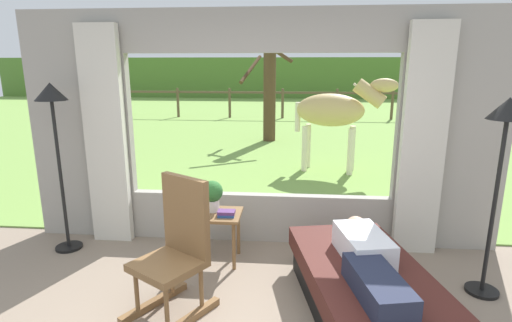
{
  "coord_description": "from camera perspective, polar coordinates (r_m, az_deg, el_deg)",
  "views": [
    {
      "loc": [
        0.34,
        -2.02,
        1.98
      ],
      "look_at": [
        0.0,
        1.8,
        1.05
      ],
      "focal_mm": 27.88,
      "sensor_mm": 36.0,
      "label": 1
    }
  ],
  "objects": [
    {
      "name": "floor_lamp_left",
      "position": [
        4.58,
        -27.05,
        5.64
      ],
      "size": [
        0.32,
        0.32,
        1.81
      ],
      "color": "black",
      "rests_on": "ground_plane"
    },
    {
      "name": "floor_lamp_right",
      "position": [
        3.81,
        32.05,
        2.75
      ],
      "size": [
        0.32,
        0.32,
        1.73
      ],
      "color": "black",
      "rests_on": "ground_plane"
    },
    {
      "name": "back_wall_with_window",
      "position": [
        4.35,
        0.54,
        3.98
      ],
      "size": [
        5.2,
        0.12,
        2.55
      ],
      "color": "#9E998E",
      "rests_on": "ground_plane"
    },
    {
      "name": "horse",
      "position": [
        7.47,
        11.22,
        7.05
      ],
      "size": [
        1.82,
        0.82,
        1.73
      ],
      "rotation": [
        0.0,
        0.0,
        -1.79
      ],
      "color": "tan",
      "rests_on": "outdoor_pasture_lawn"
    },
    {
      "name": "potted_plant",
      "position": [
        4.07,
        -6.31,
        -4.72
      ],
      "size": [
        0.22,
        0.22,
        0.32
      ],
      "color": "silver",
      "rests_on": "side_table"
    },
    {
      "name": "curtain_panel_left",
      "position": [
        4.67,
        -20.77,
        3.15
      ],
      "size": [
        0.44,
        0.1,
        2.4
      ],
      "primitive_type": "cube",
      "color": "beige",
      "rests_on": "ground_plane"
    },
    {
      "name": "reclining_person",
      "position": [
        3.29,
        15.66,
        -13.17
      ],
      "size": [
        0.45,
        1.43,
        0.22
      ],
      "rotation": [
        0.0,
        0.0,
        0.2
      ],
      "color": "silver",
      "rests_on": "recliner_sofa"
    },
    {
      "name": "pasture_tree",
      "position": [
        10.41,
        1.86,
        10.39
      ],
      "size": [
        1.33,
        1.35,
        2.82
      ],
      "color": "#4C3823",
      "rests_on": "outdoor_pasture_lawn"
    },
    {
      "name": "rocking_chair",
      "position": [
        3.33,
        -11.26,
        -12.18
      ],
      "size": [
        0.75,
        0.82,
        1.12
      ],
      "rotation": [
        0.0,
        0.0,
        -0.56
      ],
      "color": "brown",
      "rests_on": "ground_plane"
    },
    {
      "name": "recliner_sofa",
      "position": [
        3.48,
        15.18,
        -17.28
      ],
      "size": [
        1.22,
        1.85,
        0.42
      ],
      "rotation": [
        0.0,
        0.0,
        0.2
      ],
      "color": "black",
      "rests_on": "ground_plane"
    },
    {
      "name": "curtain_panel_right",
      "position": [
        4.42,
        22.81,
        2.4
      ],
      "size": [
        0.44,
        0.1,
        2.4
      ],
      "primitive_type": "cube",
      "color": "beige",
      "rests_on": "ground_plane"
    },
    {
      "name": "book_stack",
      "position": [
        3.98,
        -4.28,
        -7.5
      ],
      "size": [
        0.17,
        0.14,
        0.05
      ],
      "color": "#23478C",
      "rests_on": "side_table"
    },
    {
      "name": "side_table",
      "position": [
        4.1,
        -5.26,
        -8.7
      ],
      "size": [
        0.44,
        0.44,
        0.52
      ],
      "color": "brown",
      "rests_on": "ground_plane"
    },
    {
      "name": "distant_hill_ridge",
      "position": [
        25.03,
        4.43,
        11.83
      ],
      "size": [
        36.0,
        2.0,
        2.4
      ],
      "primitive_type": "cube",
      "color": "#507830",
      "rests_on": "ground_plane"
    },
    {
      "name": "pasture_fence_line",
      "position": [
        15.01,
        3.85,
        8.9
      ],
      "size": [
        16.1,
        0.1,
        1.1
      ],
      "color": "brown",
      "rests_on": "outdoor_pasture_lawn"
    },
    {
      "name": "outdoor_pasture_lawn",
      "position": [
        15.31,
        3.82,
        6.23
      ],
      "size": [
        36.0,
        21.68,
        0.02
      ],
      "primitive_type": "cube",
      "color": "#759E47",
      "rests_on": "ground_plane"
    }
  ]
}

